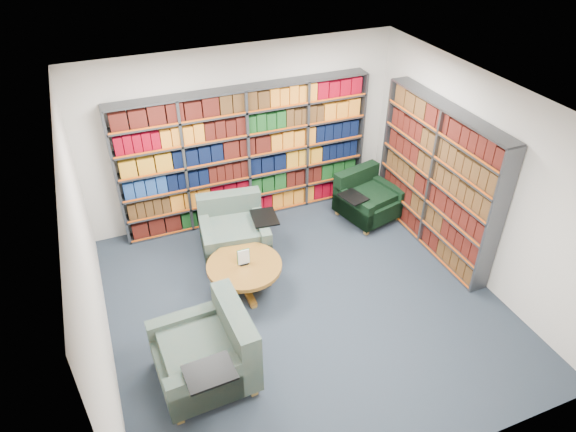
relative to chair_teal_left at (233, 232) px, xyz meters
name	(u,v)px	position (x,y,z in m)	size (l,w,h in m)	color
room_shell	(307,218)	(0.54, -1.46, 1.05)	(5.02, 5.02, 2.82)	black
bookshelf_back	(247,156)	(0.54, 0.88, 0.75)	(4.00, 0.28, 2.20)	#47494F
bookshelf_right	(436,179)	(2.88, -0.86, 0.75)	(0.28, 2.50, 2.20)	#47494F
chair_teal_left	(233,232)	(0.00, 0.00, 0.00)	(1.19, 1.07, 0.87)	#042C38
chair_green_right	(365,199)	(2.31, 0.12, -0.04)	(1.10, 1.03, 0.78)	black
chair_teal_front	(212,353)	(-0.90, -2.15, 0.03)	(1.07, 1.23, 0.93)	#042C38
coffee_table	(244,270)	(-0.13, -0.93, 0.03)	(1.01, 1.01, 0.71)	olive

